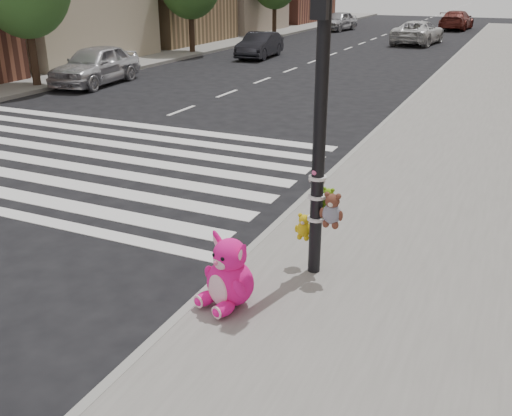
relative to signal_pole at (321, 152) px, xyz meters
The scene contains 12 objects.
ground 3.64m from the signal_pole, 145.47° to the right, with size 120.00×120.00×0.00m, color black.
sidewalk_far 24.37m from the signal_pole, 131.55° to the left, with size 6.00×80.00×0.14m, color slate.
curb_edge 8.44m from the signal_pole, 97.48° to the left, with size 0.12×80.00×0.15m, color gray.
crosswalk 8.09m from the signal_pole, 154.53° to the left, with size 11.00×6.00×0.01m, color silver, non-canonical shape.
signal_pole is the anchor object (origin of this frame).
pink_bunny 1.88m from the signal_pole, 118.10° to the right, with size 0.74×0.80×0.90m.
red_teddy 1.89m from the signal_pole, 137.40° to the right, with size 0.15×0.10×0.22m, color #A93510, non-canonical shape.
car_silver_far 16.49m from the signal_pole, 139.02° to the left, with size 1.70×4.23×1.44m, color silver.
car_dark_far 22.73m from the signal_pole, 116.20° to the left, with size 1.31×3.76×1.24m, color black.
car_white_near 30.43m from the signal_pole, 97.52° to the left, with size 2.25×4.88×1.36m, color silver.
car_maroon_near 41.98m from the signal_pole, 94.25° to the left, with size 1.99×4.90×1.42m, color maroon.
car_silver_deep 38.93m from the signal_pole, 106.64° to the left, with size 1.66×4.14×1.41m, color #A9A9AE.
Camera 1 is at (4.70, -4.60, 3.74)m, focal length 40.00 mm.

